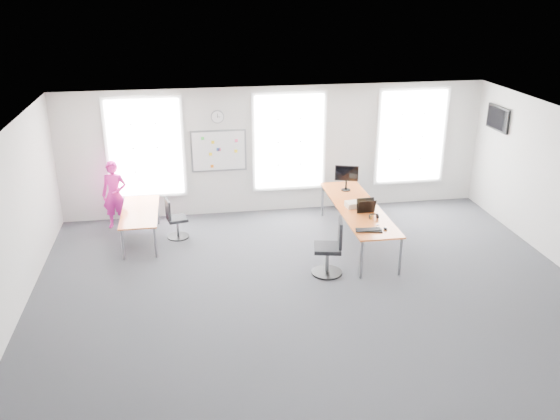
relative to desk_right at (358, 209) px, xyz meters
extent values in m
plane|color=#26272B|center=(-1.39, -1.85, -0.75)|extent=(10.00, 10.00, 0.00)
plane|color=white|center=(-1.39, -1.85, 2.25)|extent=(10.00, 10.00, 0.00)
plane|color=silver|center=(-1.39, 2.15, 0.75)|extent=(10.00, 0.00, 10.00)
plane|color=silver|center=(-1.39, -5.85, 0.75)|extent=(10.00, 0.00, 10.00)
plane|color=silver|center=(-6.39, -1.85, 0.75)|extent=(0.00, 10.00, 10.00)
cube|color=white|center=(-4.39, 2.12, 0.95)|extent=(1.60, 0.06, 2.20)
cube|color=white|center=(-1.09, 2.12, 0.95)|extent=(1.60, 0.06, 2.20)
cube|color=white|center=(1.91, 2.12, 0.95)|extent=(1.60, 0.06, 2.20)
cube|color=#D95C1A|center=(0.00, 0.00, 0.04)|extent=(0.88, 3.31, 0.03)
cylinder|color=gray|center=(-0.38, -1.59, -0.37)|extent=(0.06, 0.06, 0.77)
cylinder|color=gray|center=(0.38, -1.59, -0.37)|extent=(0.06, 0.06, 0.77)
cylinder|color=gray|center=(-0.38, 1.59, -0.37)|extent=(0.06, 0.06, 0.77)
cylinder|color=gray|center=(0.38, 1.59, -0.37)|extent=(0.06, 0.06, 0.77)
cube|color=#D95C1A|center=(-4.53, 0.81, -0.08)|extent=(0.76, 1.89, 0.03)
cylinder|color=gray|center=(-4.85, -0.08, -0.42)|extent=(0.05, 0.05, 0.66)
cylinder|color=gray|center=(-4.21, -0.08, -0.42)|extent=(0.05, 0.05, 0.66)
cylinder|color=gray|center=(-4.85, 1.69, -0.42)|extent=(0.05, 0.05, 0.66)
cylinder|color=gray|center=(-4.21, 1.69, -0.42)|extent=(0.05, 0.05, 0.66)
cylinder|color=black|center=(-0.96, -1.30, -0.74)|extent=(0.59, 0.59, 0.03)
cylinder|color=gray|center=(-0.96, -1.30, -0.48)|extent=(0.07, 0.07, 0.48)
cube|color=black|center=(-0.96, -1.30, -0.22)|extent=(0.59, 0.59, 0.08)
cube|color=black|center=(-0.74, -1.35, 0.10)|extent=(0.15, 0.48, 0.51)
cylinder|color=black|center=(-3.77, 0.87, -0.74)|extent=(0.48, 0.48, 0.03)
cylinder|color=gray|center=(-3.77, 0.87, -0.53)|extent=(0.06, 0.06, 0.39)
cube|color=black|center=(-3.77, 0.87, -0.32)|extent=(0.48, 0.48, 0.06)
cube|color=black|center=(-3.95, 0.83, -0.07)|extent=(0.13, 0.39, 0.41)
imported|color=#D71E92|center=(-5.12, 1.67, 0.02)|extent=(0.62, 0.47, 1.55)
cube|color=white|center=(-2.74, 2.12, 0.80)|extent=(1.20, 0.03, 0.90)
cylinder|color=gray|center=(-2.74, 2.12, 1.60)|extent=(0.30, 0.04, 0.30)
cube|color=black|center=(3.56, 1.15, 1.55)|extent=(0.06, 0.90, 0.55)
cube|color=black|center=(-0.15, -1.25, 0.06)|extent=(0.53, 0.28, 0.02)
ellipsoid|color=black|center=(0.18, -1.24, 0.07)|extent=(0.10, 0.13, 0.04)
cylinder|color=black|center=(0.10, -1.00, 0.06)|extent=(0.07, 0.07, 0.01)
cylinder|color=black|center=(0.06, -0.68, 0.10)|extent=(0.04, 0.09, 0.09)
cylinder|color=black|center=(0.20, -0.68, 0.10)|extent=(0.04, 0.09, 0.09)
cylinder|color=gold|center=(0.06, -0.68, 0.10)|extent=(0.01, 0.10, 0.10)
cube|color=black|center=(0.13, -0.68, 0.15)|extent=(0.16, 0.02, 0.02)
cube|color=black|center=(0.06, -0.30, 0.20)|extent=(0.37, 0.09, 0.30)
cube|color=orange|center=(0.06, -0.39, 0.19)|extent=(0.35, 0.11, 0.27)
cube|color=black|center=(0.06, -0.40, 0.20)|extent=(0.37, 0.11, 0.29)
cube|color=beige|center=(-0.08, 0.01, 0.11)|extent=(0.37, 0.30, 0.12)
cylinder|color=black|center=(0.02, 1.05, 0.06)|extent=(0.21, 0.21, 0.02)
cylinder|color=black|center=(0.02, 1.05, 0.17)|extent=(0.04, 0.04, 0.21)
cube|color=black|center=(0.02, 1.04, 0.46)|extent=(0.51, 0.20, 0.35)
cube|color=black|center=(0.02, 1.02, 0.46)|extent=(0.46, 0.16, 0.31)
camera|label=1|loc=(-3.48, -11.14, 4.55)|focal=38.00mm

